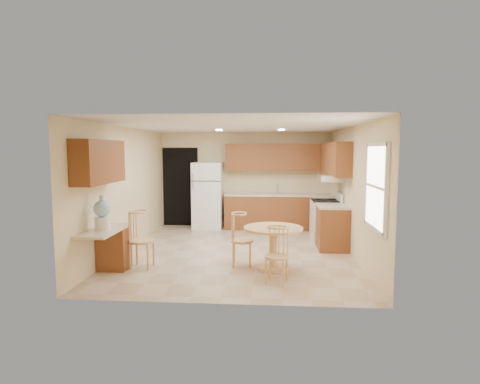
# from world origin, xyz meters

# --- Properties ---
(floor) EXTENTS (5.50, 5.50, 0.00)m
(floor) POSITION_xyz_m (0.00, 0.00, 0.00)
(floor) COLOR tan
(floor) RESTS_ON ground
(ceiling) EXTENTS (4.50, 5.50, 0.02)m
(ceiling) POSITION_xyz_m (0.00, 0.00, 2.50)
(ceiling) COLOR white
(ceiling) RESTS_ON wall_back
(wall_back) EXTENTS (4.50, 0.02, 2.50)m
(wall_back) POSITION_xyz_m (0.00, 2.75, 1.25)
(wall_back) COLOR beige
(wall_back) RESTS_ON floor
(wall_front) EXTENTS (4.50, 0.02, 2.50)m
(wall_front) POSITION_xyz_m (0.00, -2.75, 1.25)
(wall_front) COLOR beige
(wall_front) RESTS_ON floor
(wall_left) EXTENTS (0.02, 5.50, 2.50)m
(wall_left) POSITION_xyz_m (-2.25, 0.00, 1.25)
(wall_left) COLOR beige
(wall_left) RESTS_ON floor
(wall_right) EXTENTS (0.02, 5.50, 2.50)m
(wall_right) POSITION_xyz_m (2.25, 0.00, 1.25)
(wall_right) COLOR beige
(wall_right) RESTS_ON floor
(doorway) EXTENTS (0.90, 0.02, 2.10)m
(doorway) POSITION_xyz_m (-1.75, 2.73, 1.05)
(doorway) COLOR black
(doorway) RESTS_ON floor
(base_cab_back) EXTENTS (2.75, 0.60, 0.87)m
(base_cab_back) POSITION_xyz_m (0.88, 2.45, 0.43)
(base_cab_back) COLOR brown
(base_cab_back) RESTS_ON floor
(counter_back) EXTENTS (2.75, 0.63, 0.04)m
(counter_back) POSITION_xyz_m (0.88, 2.45, 0.89)
(counter_back) COLOR beige
(counter_back) RESTS_ON base_cab_back
(base_cab_right_a) EXTENTS (0.60, 0.59, 0.87)m
(base_cab_right_a) POSITION_xyz_m (1.95, 1.85, 0.43)
(base_cab_right_a) COLOR brown
(base_cab_right_a) RESTS_ON floor
(counter_right_a) EXTENTS (0.63, 0.59, 0.04)m
(counter_right_a) POSITION_xyz_m (1.95, 1.85, 0.89)
(counter_right_a) COLOR beige
(counter_right_a) RESTS_ON base_cab_right_a
(base_cab_right_b) EXTENTS (0.60, 0.80, 0.87)m
(base_cab_right_b) POSITION_xyz_m (1.95, 0.40, 0.43)
(base_cab_right_b) COLOR brown
(base_cab_right_b) RESTS_ON floor
(counter_right_b) EXTENTS (0.63, 0.80, 0.04)m
(counter_right_b) POSITION_xyz_m (1.95, 0.40, 0.89)
(counter_right_b) COLOR beige
(counter_right_b) RESTS_ON base_cab_right_b
(upper_cab_back) EXTENTS (2.75, 0.33, 0.70)m
(upper_cab_back) POSITION_xyz_m (0.88, 2.58, 1.85)
(upper_cab_back) COLOR brown
(upper_cab_back) RESTS_ON wall_back
(upper_cab_right) EXTENTS (0.33, 2.42, 0.70)m
(upper_cab_right) POSITION_xyz_m (2.08, 1.21, 1.85)
(upper_cab_right) COLOR brown
(upper_cab_right) RESTS_ON wall_right
(upper_cab_left) EXTENTS (0.33, 1.40, 0.70)m
(upper_cab_left) POSITION_xyz_m (-2.08, -1.60, 1.85)
(upper_cab_left) COLOR brown
(upper_cab_left) RESTS_ON wall_left
(sink) EXTENTS (0.78, 0.44, 0.01)m
(sink) POSITION_xyz_m (0.85, 2.45, 0.91)
(sink) COLOR silver
(sink) RESTS_ON counter_back
(range_hood) EXTENTS (0.50, 0.76, 0.14)m
(range_hood) POSITION_xyz_m (2.00, 1.18, 1.42)
(range_hood) COLOR silver
(range_hood) RESTS_ON upper_cab_right
(desk_pedestal) EXTENTS (0.48, 0.42, 0.72)m
(desk_pedestal) POSITION_xyz_m (-2.00, -1.32, 0.36)
(desk_pedestal) COLOR brown
(desk_pedestal) RESTS_ON floor
(desk_top) EXTENTS (0.50, 1.20, 0.04)m
(desk_top) POSITION_xyz_m (-2.00, -1.70, 0.75)
(desk_top) COLOR beige
(desk_top) RESTS_ON desk_pedestal
(window) EXTENTS (0.06, 1.12, 1.30)m
(window) POSITION_xyz_m (2.23, -1.85, 1.50)
(window) COLOR white
(window) RESTS_ON wall_right
(can_light_a) EXTENTS (0.14, 0.14, 0.02)m
(can_light_a) POSITION_xyz_m (-0.50, 1.20, 2.48)
(can_light_a) COLOR white
(can_light_a) RESTS_ON ceiling
(can_light_b) EXTENTS (0.14, 0.14, 0.02)m
(can_light_b) POSITION_xyz_m (0.90, 1.20, 2.48)
(can_light_b) COLOR white
(can_light_b) RESTS_ON ceiling
(refrigerator) EXTENTS (0.76, 0.74, 1.72)m
(refrigerator) POSITION_xyz_m (-0.95, 2.40, 0.86)
(refrigerator) COLOR white
(refrigerator) RESTS_ON floor
(stove) EXTENTS (0.65, 0.76, 1.09)m
(stove) POSITION_xyz_m (1.92, 1.18, 0.47)
(stove) COLOR white
(stove) RESTS_ON floor
(dining_table) EXTENTS (1.00, 1.00, 0.74)m
(dining_table) POSITION_xyz_m (0.72, -1.17, 0.49)
(dining_table) COLOR tan
(dining_table) RESTS_ON floor
(chair_table_a) EXTENTS (0.41, 0.53, 0.92)m
(chair_table_a) POSITION_xyz_m (0.17, -1.01, 0.56)
(chair_table_a) COLOR tan
(chair_table_a) RESTS_ON floor
(chair_table_b) EXTENTS (0.38, 0.40, 0.86)m
(chair_table_b) POSITION_xyz_m (0.77, -1.90, 0.52)
(chair_table_b) COLOR tan
(chair_table_b) RESTS_ON floor
(chair_desk) EXTENTS (0.43, 0.56, 0.98)m
(chair_desk) POSITION_xyz_m (-1.55, -1.29, 0.60)
(chair_desk) COLOR tan
(chair_desk) RESTS_ON floor
(water_crock) EXTENTS (0.27, 0.27, 0.55)m
(water_crock) POSITION_xyz_m (-2.00, -1.75, 1.02)
(water_crock) COLOR white
(water_crock) RESTS_ON desk_top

